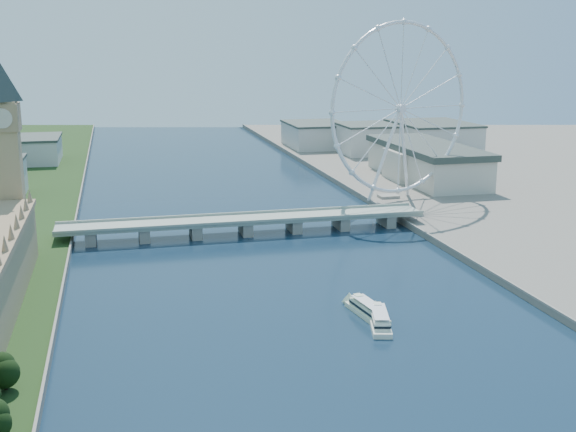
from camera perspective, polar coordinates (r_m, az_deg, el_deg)
name	(u,v)px	position (r m, az deg, el deg)	size (l,w,h in m)	color
big_ben	(5,134)	(399.03, -21.42, 6.08)	(20.02, 20.02, 110.00)	tan
westminster_bridge	(245,223)	(434.01, -3.39, -0.55)	(220.00, 22.00, 9.50)	gray
london_eye	(401,109)	(510.12, 8.89, 8.33)	(113.60, 39.12, 124.30)	silver
county_hall	(425,182)	(609.08, 10.79, 2.64)	(54.00, 144.00, 35.00)	beige
city_skyline	(237,146)	(690.71, -4.05, 5.51)	(505.00, 280.00, 32.00)	beige
tour_boat_near	(367,316)	(307.38, 6.27, -7.84)	(7.80, 30.50, 6.75)	silver
tour_boat_far	(379,326)	(297.33, 7.22, -8.62)	(7.85, 30.67, 6.78)	silver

